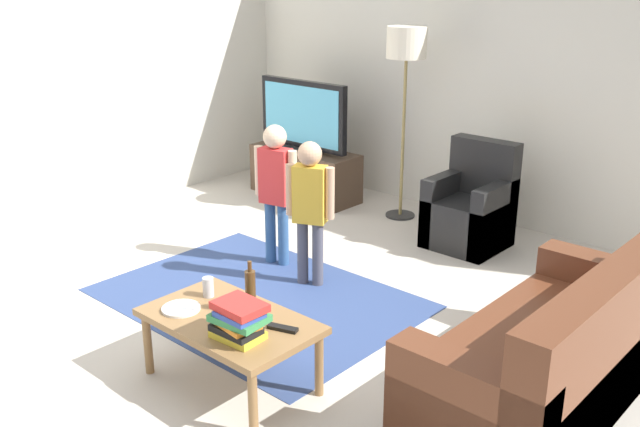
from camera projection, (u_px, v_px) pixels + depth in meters
ground at (260, 327)px, 4.74m from camera, size 7.80×7.80×0.00m
wall_back at (498, 75)px, 6.40m from camera, size 6.00×0.12×2.70m
wall_left at (18, 79)px, 6.18m from camera, size 0.12×6.00×2.70m
area_rug at (258, 298)px, 5.15m from camera, size 2.20×1.60×0.01m
tv_stand at (305, 174)px, 7.37m from camera, size 1.20×0.44×0.50m
tv at (303, 116)px, 7.15m from camera, size 1.10×0.28×0.71m
couch at (559, 360)px, 3.79m from camera, size 0.80×1.80×0.86m
armchair at (472, 211)px, 6.06m from camera, size 0.60×0.60×0.90m
floor_lamp at (406, 53)px, 6.34m from camera, size 0.36×0.36×1.78m
child_near_tv at (276, 182)px, 5.54m from camera, size 0.38×0.18×1.14m
child_center at (310, 200)px, 5.17m from camera, size 0.34×0.22×1.10m
coffee_table at (230, 326)px, 3.98m from camera, size 1.00×0.60×0.42m
book_stack at (238, 320)px, 3.71m from camera, size 0.30×0.24×0.21m
bottle at (251, 292)px, 3.98m from camera, size 0.06×0.06×0.32m
tv_remote at (283, 328)px, 3.83m from camera, size 0.18×0.10×0.02m
soda_can at (208, 287)px, 4.21m from camera, size 0.07×0.07×0.12m
plate at (181, 309)px, 4.06m from camera, size 0.22×0.22×0.02m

